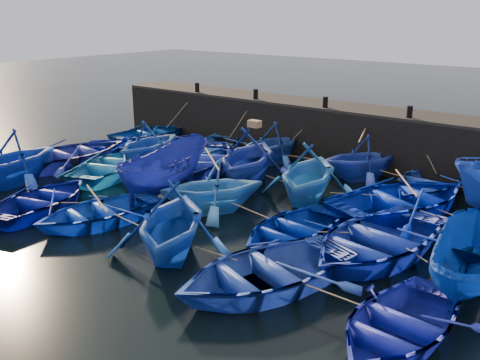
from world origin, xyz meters
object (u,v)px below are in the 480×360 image
Objects in this scene: boat_8 at (203,158)px; boat_13 at (72,154)px; boat_0 at (151,133)px; wooden_crate at (254,124)px; boat_20 at (11,158)px.

boat_8 is 6.16m from boat_13.
boat_8 is at bearing 169.38° from boat_0.
boat_20 is at bearing -142.38° from wooden_crate.
boat_0 is 9.37× the size of wooden_crate.
boat_8 is 8.01m from boat_20.
boat_20 reaches higher than boat_8.
boat_0 is 9.76m from wooden_crate.
boat_20 is 8.95× the size of wooden_crate.
boat_13 is at bearing 177.26° from boat_8.
boat_8 is 3.73m from wooden_crate.
boat_8 is at bearing -143.44° from boat_13.
boat_13 is at bearing 108.65° from boat_0.
boat_20 is 10.07m from wooden_crate.
boat_20 is (0.52, -3.27, 0.58)m from boat_13.
boat_8 is (6.01, -2.42, 0.09)m from boat_0.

